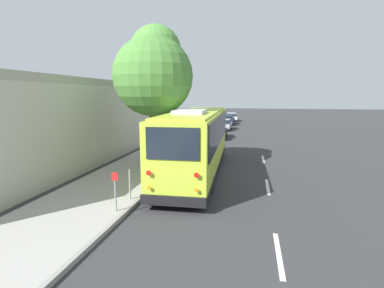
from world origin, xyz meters
TOP-DOWN VIEW (x-y plane):
  - ground_plane at (0.00, 0.00)m, footprint 160.00×160.00m
  - sidewalk_slab at (0.00, 3.76)m, footprint 80.00×3.76m
  - curb_strip at (0.00, 1.81)m, footprint 80.00×0.14m
  - shuttle_bus at (-0.29, 0.37)m, footprint 11.41×2.91m
  - parked_sedan_black at (13.24, 0.84)m, footprint 4.47×1.80m
  - parked_sedan_silver at (20.52, 0.87)m, footprint 4.17×1.85m
  - parked_sedan_navy at (27.28, 0.89)m, footprint 4.64×1.71m
  - parked_sedan_white at (33.07, 0.78)m, footprint 4.70×2.03m
  - street_tree at (-0.31, 2.66)m, footprint 4.14×4.14m
  - sign_post_near at (-6.37, 2.11)m, footprint 0.06×0.22m
  - sign_post_far at (-5.13, 2.11)m, footprint 0.06×0.06m
  - fire_hydrant at (7.38, 2.22)m, footprint 0.22×0.22m
  - building_backdrop at (3.36, 9.50)m, footprint 25.77×6.49m
  - lane_stripe_behind at (-7.94, -3.23)m, footprint 2.40×0.14m
  - lane_stripe_mid at (-1.94, -3.23)m, footprint 2.40×0.14m
  - lane_stripe_ahead at (4.06, -3.23)m, footprint 2.40×0.14m

SIDE VIEW (x-z plane):
  - ground_plane at x=0.00m, z-range 0.00..0.00m
  - lane_stripe_behind at x=-7.94m, z-range 0.00..0.01m
  - lane_stripe_mid at x=-1.94m, z-range 0.00..0.01m
  - lane_stripe_ahead at x=4.06m, z-range 0.00..0.01m
  - sidewalk_slab at x=0.00m, z-range 0.00..0.15m
  - curb_strip at x=0.00m, z-range 0.00..0.15m
  - fire_hydrant at x=7.38m, z-range 0.15..0.96m
  - parked_sedan_silver at x=20.52m, z-range -0.05..1.22m
  - parked_sedan_white at x=33.07m, z-range -0.05..1.23m
  - parked_sedan_black at x=13.24m, z-range -0.05..1.25m
  - parked_sedan_navy at x=27.28m, z-range -0.05..1.26m
  - sign_post_far at x=-5.13m, z-range 0.15..1.33m
  - sign_post_near at x=-6.37m, z-range 0.17..1.55m
  - shuttle_bus at x=-0.29m, z-range 0.13..3.61m
  - building_backdrop at x=3.36m, z-range -0.19..4.87m
  - street_tree at x=-0.31m, z-range 1.54..9.18m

